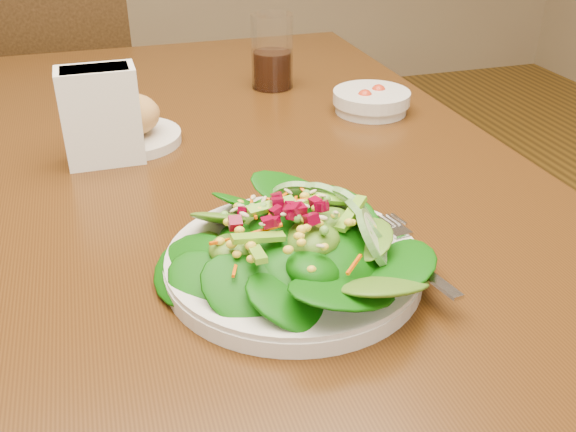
% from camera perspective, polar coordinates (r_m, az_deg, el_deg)
% --- Properties ---
extents(dining_table, '(0.90, 1.40, 0.75)m').
position_cam_1_polar(dining_table, '(0.97, -6.62, -1.00)').
color(dining_table, '#42250C').
rests_on(dining_table, ground_plane).
extents(chair_far, '(0.41, 0.42, 0.86)m').
position_cam_1_polar(chair_far, '(1.96, -18.53, 7.42)').
color(chair_far, '#462D15').
rests_on(chair_far, ground_plane).
extents(salad_plate, '(0.28, 0.27, 0.08)m').
position_cam_1_polar(salad_plate, '(0.67, 1.28, -2.86)').
color(salad_plate, silver).
rests_on(salad_plate, dining_table).
extents(bread_plate, '(0.15, 0.15, 0.08)m').
position_cam_1_polar(bread_plate, '(1.02, -13.92, 7.96)').
color(bread_plate, silver).
rests_on(bread_plate, dining_table).
extents(tomato_bowl, '(0.13, 0.13, 0.04)m').
position_cam_1_polar(tomato_bowl, '(1.13, 7.41, 10.10)').
color(tomato_bowl, silver).
rests_on(tomato_bowl, dining_table).
extents(drinking_glass, '(0.08, 0.08, 0.14)m').
position_cam_1_polar(drinking_glass, '(1.24, -1.42, 13.96)').
color(drinking_glass, silver).
rests_on(drinking_glass, dining_table).
extents(napkin_holder, '(0.11, 0.06, 0.14)m').
position_cam_1_polar(napkin_holder, '(0.95, -16.31, 8.75)').
color(napkin_holder, white).
rests_on(napkin_holder, dining_table).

